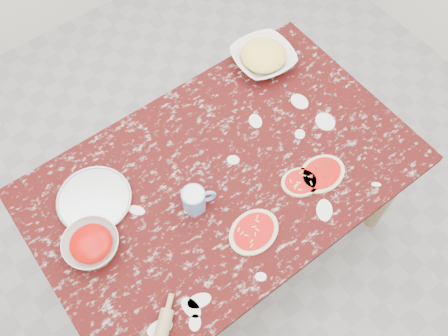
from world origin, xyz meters
TOP-DOWN VIEW (x-y plane):
  - ground at (0.00, 0.00)m, footprint 4.00×4.00m
  - worktable at (0.00, 0.00)m, footprint 1.60×1.00m
  - pizza_tray at (-0.49, 0.22)m, footprint 0.30×0.30m
  - sauce_bowl at (-0.60, 0.04)m, footprint 0.27×0.27m
  - cheese_bowl at (0.51, 0.37)m, footprint 0.31×0.31m
  - flour_mug at (-0.18, -0.05)m, footprint 0.14×0.09m
  - pizza_left at (-0.06, -0.28)m, footprint 0.24×0.20m
  - pizza_mid at (0.23, -0.23)m, footprint 0.20×0.19m
  - pizza_right at (0.32, -0.25)m, footprint 0.21×0.16m

SIDE VIEW (x-z plane):
  - ground at x=0.00m, z-range 0.00..0.00m
  - worktable at x=0.00m, z-range 0.29..1.04m
  - pizza_tray at x=-0.49m, z-range 0.75..0.76m
  - pizza_left at x=-0.06m, z-range 0.75..0.77m
  - pizza_mid at x=0.23m, z-range 0.75..0.77m
  - pizza_right at x=0.32m, z-range 0.75..0.77m
  - sauce_bowl at x=-0.60m, z-range 0.75..0.82m
  - cheese_bowl at x=0.51m, z-range 0.75..0.82m
  - flour_mug at x=-0.18m, z-range 0.75..0.86m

